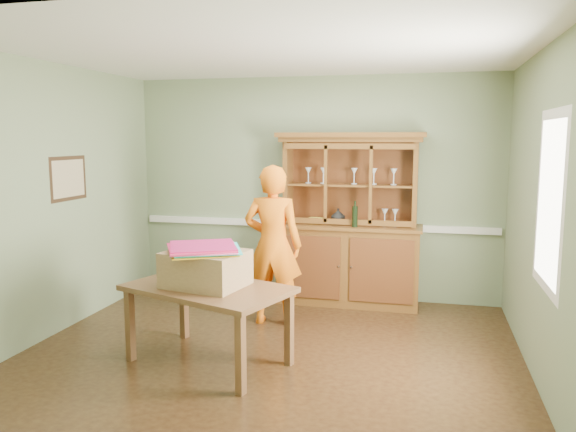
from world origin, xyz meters
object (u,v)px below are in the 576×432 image
(china_hutch, at_px, (348,244))
(cardboard_box, at_px, (206,269))
(dining_table, at_px, (208,295))
(person, at_px, (273,245))

(china_hutch, xyz_separation_m, cardboard_box, (-0.96, -2.10, 0.13))
(china_hutch, relative_size, cardboard_box, 3.10)
(dining_table, distance_m, person, 1.22)
(china_hutch, bearing_deg, dining_table, -113.99)
(cardboard_box, bearing_deg, china_hutch, 65.47)
(china_hutch, bearing_deg, cardboard_box, -114.53)
(china_hutch, distance_m, dining_table, 2.31)
(china_hutch, height_order, dining_table, china_hutch)
(dining_table, xyz_separation_m, cardboard_box, (-0.02, 0.01, 0.23))
(cardboard_box, xyz_separation_m, person, (0.29, 1.15, 0.00))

